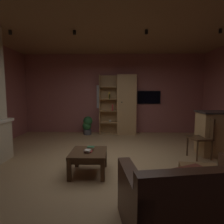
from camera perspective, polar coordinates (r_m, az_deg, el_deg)
floor at (r=3.96m, az=-0.14°, el=-16.08°), size 6.55×5.99×0.02m
wall_back at (r=6.69m, az=0.53°, el=5.75°), size 6.67×0.06×2.88m
ceiling at (r=3.93m, az=-0.15°, el=27.12°), size 6.55×5.99×0.02m
window_pane_back at (r=6.67m, az=-2.24°, el=4.86°), size 0.62×0.01×0.85m
bookshelf_cabinet at (r=6.44m, az=3.85°, el=2.22°), size 1.30×0.41×2.11m
leather_couch at (r=2.33m, az=25.13°, el=-25.00°), size 1.67×1.13×0.84m
coffee_table at (r=3.42m, az=-7.47°, el=-13.63°), size 0.65×0.68×0.42m
table_book_0 at (r=3.36m, az=-7.43°, el=-12.32°), size 0.13×0.11×0.02m
table_book_1 at (r=3.32m, az=-7.80°, el=-12.08°), size 0.14×0.14×0.03m
table_book_2 at (r=3.44m, az=-6.77°, el=-10.98°), size 0.14×0.10×0.02m
dining_chair at (r=4.61m, az=26.94°, el=-6.53°), size 0.50×0.50×0.92m
potted_floor_plant at (r=6.47m, az=-7.82°, el=-4.05°), size 0.36×0.33×0.65m
wall_mounted_tv at (r=6.74m, az=11.61°, el=4.59°), size 0.84×0.06×0.47m
track_light_spot_0 at (r=4.88m, az=-29.62°, el=21.11°), size 0.07×0.07×0.09m
track_light_spot_1 at (r=4.41m, az=-11.86°, el=23.49°), size 0.07×0.07×0.09m
track_light_spot_2 at (r=4.37m, az=10.86°, el=23.70°), size 0.07×0.07×0.09m
track_light_spot_3 at (r=4.85m, az=31.21°, el=21.14°), size 0.07×0.07×0.09m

